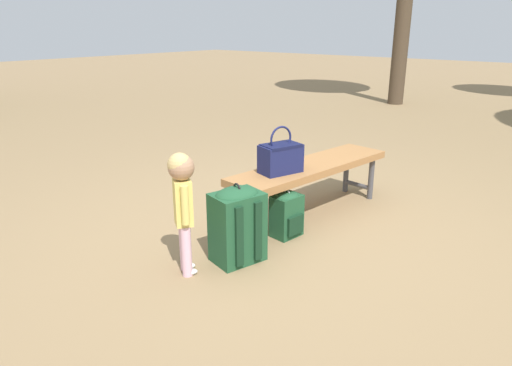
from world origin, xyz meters
The scene contains 6 objects.
ground_plane centered at (0.00, 0.00, 0.00)m, with size 40.00×40.00×0.00m, color #8C704C.
park_bench centered at (-0.49, -0.02, 0.39)m, with size 1.64×0.60×0.45m.
handbag centered at (-0.13, -0.07, 0.58)m, with size 0.36×0.27×0.37m.
child_standing centered at (0.86, -0.09, 0.54)m, with size 0.17×0.19×0.81m.
backpack_large centered at (0.52, 0.05, 0.28)m, with size 0.38×0.34×0.56m.
backpack_small centered at (-0.01, 0.08, 0.19)m, with size 0.24×0.22×0.38m.
Camera 1 is at (2.68, 1.99, 1.54)m, focal length 32.82 mm.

